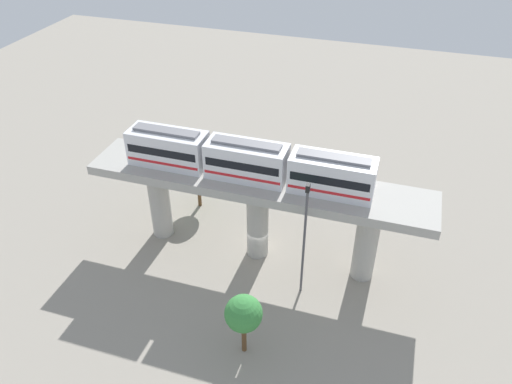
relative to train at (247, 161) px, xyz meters
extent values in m
plane|color=gray|center=(0.00, 0.93, -9.61)|extent=(120.00, 120.00, 0.00)
cylinder|color=#A8A59E|center=(0.00, -8.44, -5.97)|extent=(1.90, 1.90, 7.28)
cylinder|color=#A8A59E|center=(0.00, 0.93, -5.97)|extent=(1.90, 1.90, 7.28)
cylinder|color=#A8A59E|center=(0.00, 10.31, -5.97)|extent=(1.90, 1.90, 7.28)
cube|color=#A8A59E|center=(0.00, 0.93, -1.93)|extent=(5.20, 28.85, 0.80)
cube|color=silver|center=(0.00, -6.95, -0.03)|extent=(2.60, 6.60, 3.00)
cube|color=black|center=(0.00, -6.95, 0.22)|extent=(2.64, 6.07, 0.70)
cube|color=red|center=(0.00, -6.95, -0.78)|extent=(2.64, 6.34, 0.24)
cube|color=slate|center=(0.00, -6.95, 1.59)|extent=(1.10, 5.61, 0.24)
cube|color=silver|center=(0.00, 0.00, -0.03)|extent=(2.60, 6.60, 3.00)
cube|color=black|center=(0.00, 0.00, 0.22)|extent=(2.64, 6.07, 0.70)
cube|color=red|center=(0.00, 0.00, -0.78)|extent=(2.64, 6.34, 0.24)
cube|color=slate|center=(0.00, 0.00, 1.59)|extent=(1.10, 5.61, 0.24)
cube|color=silver|center=(0.00, 6.95, -0.03)|extent=(2.60, 6.60, 3.00)
cube|color=black|center=(0.00, 6.95, 0.22)|extent=(2.64, 6.07, 0.70)
cube|color=red|center=(0.00, 6.95, -0.78)|extent=(2.64, 6.34, 0.24)
cube|color=slate|center=(0.00, 6.95, 1.59)|extent=(1.10, 5.61, 0.24)
cube|color=#284CB7|center=(-11.88, -0.03, -9.11)|extent=(2.60, 4.47, 1.00)
cube|color=black|center=(-11.88, 0.12, -8.23)|extent=(2.07, 2.58, 0.76)
cube|color=black|center=(-11.03, -7.48, -9.11)|extent=(2.62, 4.48, 1.00)
cube|color=black|center=(-11.03, -7.33, -8.23)|extent=(2.08, 2.59, 0.76)
cylinder|color=brown|center=(10.46, 3.18, -8.02)|extent=(0.36, 0.36, 3.19)
sphere|color=#38843D|center=(10.46, 3.18, -5.68)|extent=(2.70, 2.70, 2.70)
cylinder|color=brown|center=(-5.11, -6.84, -8.17)|extent=(0.36, 0.36, 2.88)
sphere|color=#479342|center=(-5.11, -6.84, -5.93)|extent=(2.88, 2.88, 2.88)
cylinder|color=#4C4C51|center=(3.40, 5.76, -4.57)|extent=(0.20, 0.20, 10.08)
cube|color=black|center=(3.40, 5.76, 0.77)|extent=(0.44, 0.28, 0.60)
camera|label=1|loc=(32.69, 11.09, 21.27)|focal=35.30mm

